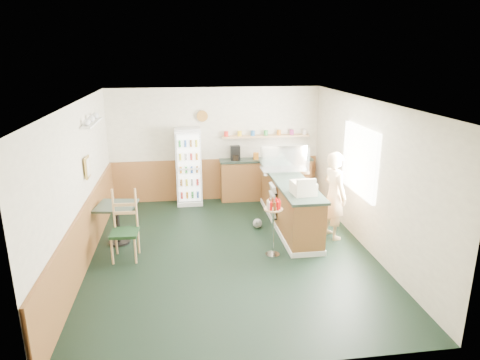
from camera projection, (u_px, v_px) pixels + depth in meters
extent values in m
plane|color=black|center=(230.00, 252.00, 7.76)|extent=(6.00, 6.00, 0.00)
cube|color=beige|center=(215.00, 145.00, 10.23)|extent=(5.00, 0.02, 2.70)
cube|color=beige|center=(79.00, 187.00, 7.04)|extent=(0.02, 6.00, 2.70)
cube|color=beige|center=(368.00, 175.00, 7.70)|extent=(0.02, 6.00, 2.70)
cube|color=silver|center=(229.00, 101.00, 6.98)|extent=(5.00, 6.00, 0.02)
cube|color=brown|center=(216.00, 179.00, 10.44)|extent=(4.98, 0.05, 1.00)
cube|color=brown|center=(87.00, 234.00, 7.30)|extent=(0.05, 5.98, 1.00)
cube|color=white|center=(360.00, 161.00, 7.92)|extent=(0.06, 1.45, 1.25)
cube|color=tan|center=(87.00, 167.00, 7.47)|extent=(0.03, 0.32, 0.38)
cube|color=white|center=(92.00, 123.00, 7.75)|extent=(0.18, 1.20, 0.03)
cylinder|color=#9D6727|center=(202.00, 116.00, 9.92)|extent=(0.26, 0.04, 0.26)
cube|color=brown|center=(289.00, 204.00, 8.82)|extent=(0.60, 2.95, 0.95)
cube|color=white|center=(288.00, 223.00, 8.95)|extent=(0.64, 2.97, 0.10)
cube|color=#2C3D32|center=(290.00, 180.00, 8.68)|extent=(0.68, 3.01, 0.05)
cube|color=brown|center=(266.00, 180.00, 10.44)|extent=(2.20, 0.38, 0.95)
cube|color=#2C3D32|center=(266.00, 160.00, 10.29)|extent=(2.24, 0.42, 0.05)
cube|color=tan|center=(266.00, 136.00, 10.21)|extent=(2.10, 0.22, 0.04)
cube|color=black|center=(235.00, 153.00, 10.14)|extent=(0.22, 0.18, 0.34)
cylinder|color=#B2664C|center=(226.00, 134.00, 10.06)|extent=(0.10, 0.10, 0.12)
cylinder|color=#B2664C|center=(240.00, 133.00, 10.10)|extent=(0.10, 0.10, 0.12)
cylinder|color=#B2664C|center=(253.00, 133.00, 10.14)|extent=(0.10, 0.10, 0.12)
cylinder|color=#B2664C|center=(266.00, 133.00, 10.18)|extent=(0.10, 0.10, 0.12)
cylinder|color=#B2664C|center=(279.00, 132.00, 10.22)|extent=(0.10, 0.10, 0.12)
cylinder|color=#B2664C|center=(292.00, 132.00, 10.27)|extent=(0.10, 0.10, 0.12)
cylinder|color=#B2664C|center=(305.00, 132.00, 10.31)|extent=(0.10, 0.10, 0.12)
cube|color=silver|center=(189.00, 166.00, 10.05)|extent=(0.59, 0.42, 1.80)
cube|color=white|center=(189.00, 168.00, 9.83)|extent=(0.50, 0.02, 1.59)
cube|color=silver|center=(189.00, 169.00, 9.77)|extent=(0.54, 0.02, 1.65)
cube|color=silver|center=(284.00, 170.00, 9.16)|extent=(0.98, 0.51, 0.07)
cube|color=silver|center=(284.00, 158.00, 9.08)|extent=(0.96, 0.49, 0.49)
cube|color=beige|center=(303.00, 188.00, 7.73)|extent=(0.43, 0.45, 0.23)
imported|color=tan|center=(334.00, 195.00, 8.16)|extent=(0.54, 0.65, 1.71)
cylinder|color=silver|center=(272.00, 254.00, 7.65)|extent=(0.26, 0.26, 0.02)
cylinder|color=silver|center=(273.00, 232.00, 7.52)|extent=(0.04, 0.04, 0.86)
cylinder|color=tan|center=(274.00, 209.00, 7.40)|extent=(0.33, 0.33, 0.02)
cylinder|color=red|center=(279.00, 204.00, 7.41)|extent=(0.05, 0.05, 0.15)
cylinder|color=red|center=(276.00, 203.00, 7.46)|extent=(0.05, 0.05, 0.15)
cylinder|color=red|center=(273.00, 203.00, 7.47)|extent=(0.05, 0.05, 0.15)
cylinder|color=red|center=(269.00, 203.00, 7.45)|extent=(0.05, 0.05, 0.15)
cylinder|color=red|center=(268.00, 204.00, 7.39)|extent=(0.05, 0.05, 0.15)
cylinder|color=red|center=(268.00, 205.00, 7.33)|extent=(0.05, 0.05, 0.15)
cylinder|color=red|center=(271.00, 206.00, 7.29)|extent=(0.05, 0.05, 0.15)
cylinder|color=red|center=(275.00, 207.00, 7.28)|extent=(0.05, 0.05, 0.15)
cylinder|color=red|center=(278.00, 206.00, 7.30)|extent=(0.05, 0.05, 0.15)
cylinder|color=red|center=(279.00, 205.00, 7.36)|extent=(0.05, 0.05, 0.15)
cube|color=black|center=(273.00, 216.00, 8.79)|extent=(0.05, 0.43, 0.03)
cube|color=silver|center=(272.00, 212.00, 8.77)|extent=(0.09, 0.39, 0.15)
cube|color=black|center=(273.00, 208.00, 8.74)|extent=(0.05, 0.43, 0.03)
cube|color=silver|center=(273.00, 204.00, 8.72)|extent=(0.09, 0.39, 0.15)
cube|color=black|center=(274.00, 199.00, 8.69)|extent=(0.05, 0.43, 0.03)
cube|color=silver|center=(273.00, 196.00, 8.67)|extent=(0.09, 0.39, 0.15)
cube|color=black|center=(274.00, 191.00, 8.64)|extent=(0.05, 0.43, 0.03)
cube|color=silver|center=(273.00, 188.00, 8.62)|extent=(0.09, 0.39, 0.15)
cylinder|color=black|center=(119.00, 242.00, 8.12)|extent=(0.40, 0.40, 0.04)
cylinder|color=black|center=(118.00, 224.00, 8.01)|extent=(0.08, 0.08, 0.70)
cube|color=#2C3D32|center=(116.00, 206.00, 7.91)|extent=(0.80, 0.80, 0.04)
cube|color=black|center=(125.00, 233.00, 7.38)|extent=(0.48, 0.48, 0.05)
cylinder|color=tan|center=(113.00, 252.00, 7.24)|extent=(0.04, 0.04, 0.48)
cylinder|color=tan|center=(136.00, 250.00, 7.29)|extent=(0.04, 0.04, 0.48)
cylinder|color=tan|center=(116.00, 242.00, 7.61)|extent=(0.04, 0.04, 0.48)
cylinder|color=tan|center=(138.00, 241.00, 7.66)|extent=(0.04, 0.04, 0.48)
cube|color=tan|center=(124.00, 209.00, 7.47)|extent=(0.41, 0.06, 0.73)
sphere|color=gray|center=(257.00, 223.00, 8.80)|extent=(0.19, 0.19, 0.19)
sphere|color=gray|center=(258.00, 221.00, 8.69)|extent=(0.11, 0.11, 0.11)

